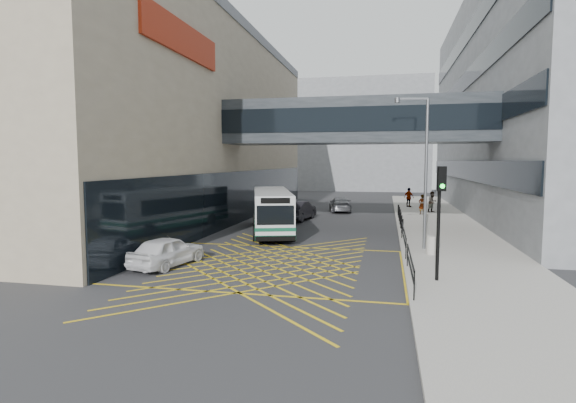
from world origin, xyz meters
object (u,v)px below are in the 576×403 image
Objects in this scene: car_white at (167,251)px; street_lamp at (423,164)px; car_dark at (298,210)px; pedestrian_c at (409,197)px; traffic_light at (440,207)px; car_silver at (340,204)px; pedestrian_a at (422,204)px; bus at (272,210)px; pedestrian_b at (433,202)px; litter_bin at (432,245)px.

street_lamp is (11.52, 5.93, 3.94)m from car_white.
car_white is 17.31m from car_dark.
street_lamp reaches higher than pedestrian_c.
traffic_light reaches higher than car_dark.
pedestrian_c reaches higher than car_silver.
pedestrian_a is (10.02, 4.97, 0.23)m from car_dark.
street_lamp reaches higher than bus.
pedestrian_c is (0.43, 22.45, -3.51)m from street_lamp.
pedestrian_b is at bearing 168.61° from car_silver.
traffic_light is at bearing -66.45° from bus.
pedestrian_c is at bearing 78.15° from street_lamp.
bus is 11.32× the size of litter_bin.
car_dark is 13.02m from pedestrian_b.
pedestrian_a is at bearing 30.78° from bus.
car_silver is 7.62m from pedestrian_a.
traffic_light is 2.56× the size of pedestrian_a.
car_dark is 2.69× the size of pedestrian_b.
pedestrian_a is (12.75, 22.07, 0.32)m from car_white.
car_dark is 2.61× the size of pedestrian_c.
car_dark is at bearing 90.84° from pedestrian_c.
pedestrian_b reaches higher than pedestrian_a.
traffic_light is (11.69, -0.66, 2.33)m from car_white.
traffic_light is 29.11m from pedestrian_c.
traffic_light reaches higher than litter_bin.
litter_bin is at bearing 60.55° from pedestrian_a.
car_white is at bearing -163.49° from street_lamp.
pedestrian_b is at bearing 152.78° from pedestrian_c.
litter_bin is at bearing -148.10° from car_white.
street_lamp is at bearing -141.79° from car_white.
street_lamp is (8.78, -11.16, 3.85)m from car_dark.
pedestrian_a is 2.14m from pedestrian_b.
car_dark is at bearing -88.14° from car_white.
street_lamp is at bearing 128.95° from pedestrian_c.
traffic_light is (9.50, -11.18, 1.52)m from bus.
street_lamp reaches higher than car_white.
bus is 15.66m from pedestrian_a.
street_lamp is 4.27m from litter_bin.
car_white is 0.56× the size of street_lamp.
car_white is at bearing 33.16° from pedestrian_a.
traffic_light is at bearing 94.02° from car_silver.
street_lamp is 22.73m from pedestrian_c.
litter_bin is (0.43, -1.36, -4.03)m from street_lamp.
pedestrian_c is (0.00, 23.81, 0.51)m from litter_bin.
street_lamp is 4.56× the size of pedestrian_a.
pedestrian_b is (11.62, 13.41, -0.41)m from bus.
litter_bin is (9.75, -5.95, -0.90)m from bus.
car_silver is 2.46× the size of pedestrian_b.
bus is at bearing -170.80° from pedestrian_b.
car_silver is at bearing 93.50° from traffic_light.
pedestrian_c is (11.95, 28.38, 0.42)m from car_white.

